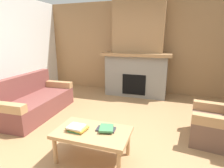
{
  "coord_description": "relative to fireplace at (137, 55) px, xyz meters",
  "views": [
    {
      "loc": [
        0.93,
        -2.51,
        1.64
      ],
      "look_at": [
        -0.28,
        1.14,
        0.65
      ],
      "focal_mm": 28.8,
      "sensor_mm": 36.0,
      "label": 1
    }
  ],
  "objects": [
    {
      "name": "ground",
      "position": [
        0.0,
        -2.62,
        -1.16
      ],
      "size": [
        9.0,
        9.0,
        0.0
      ],
      "primitive_type": "plane",
      "color": "#9E754C"
    },
    {
      "name": "wall_back_wood_panel",
      "position": [
        0.0,
        0.38,
        0.19
      ],
      "size": [
        6.0,
        0.12,
        2.7
      ],
      "primitive_type": "cube",
      "color": "#997047",
      "rests_on": "ground"
    },
    {
      "name": "fireplace",
      "position": [
        0.0,
        0.0,
        0.0
      ],
      "size": [
        1.9,
        0.82,
        2.7
      ],
      "color": "gray",
      "rests_on": "ground"
    },
    {
      "name": "couch",
      "position": [
        -1.86,
        -2.14,
        -0.88
      ],
      "size": [
        0.93,
        1.84,
        0.85
      ],
      "color": "brown",
      "rests_on": "ground"
    },
    {
      "name": "armchair",
      "position": [
        1.76,
        -2.14,
        -0.87
      ],
      "size": [
        0.85,
        0.85,
        0.85
      ],
      "color": "brown",
      "rests_on": "ground"
    },
    {
      "name": "coffee_table",
      "position": [
        -0.0,
        -3.15,
        -0.79
      ],
      "size": [
        1.0,
        0.6,
        0.43
      ],
      "color": "tan",
      "rests_on": "ground"
    },
    {
      "name": "book_stack_near_edge",
      "position": [
        -0.21,
        -3.2,
        -0.7
      ],
      "size": [
        0.29,
        0.22,
        0.07
      ],
      "color": "#3D7F4C",
      "rests_on": "coffee_table"
    },
    {
      "name": "book_stack_center",
      "position": [
        0.17,
        -3.08,
        -0.71
      ],
      "size": [
        0.27,
        0.26,
        0.05
      ],
      "color": "#2D2D33",
      "rests_on": "coffee_table"
    }
  ]
}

